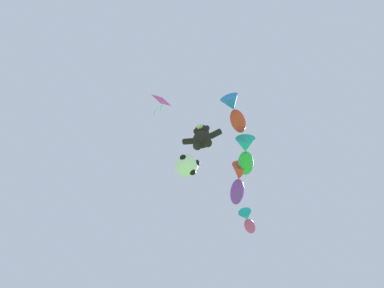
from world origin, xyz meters
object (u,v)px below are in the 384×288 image
(fish_kite_crimson, at_px, (235,112))
(soccer_ball_kite, at_px, (187,166))
(fish_kite_emerald, at_px, (246,154))
(fish_kite_violet, at_px, (238,182))
(teddy_bear_kite, at_px, (202,137))
(diamond_kite, at_px, (161,101))
(fish_kite_magenta, at_px, (248,221))

(fish_kite_crimson, bearing_deg, soccer_ball_kite, 179.04)
(fish_kite_emerald, relative_size, fish_kite_violet, 0.83)
(soccer_ball_kite, distance_m, fish_kite_violet, 4.85)
(teddy_bear_kite, distance_m, fish_kite_violet, 3.95)
(teddy_bear_kite, height_order, diamond_kite, diamond_kite)
(teddy_bear_kite, distance_m, fish_kite_crimson, 2.44)
(diamond_kite, bearing_deg, fish_kite_violet, 53.11)
(fish_kite_magenta, bearing_deg, fish_kite_emerald, -78.64)
(teddy_bear_kite, xyz_separation_m, fish_kite_emerald, (1.54, 2.08, 1.34))
(fish_kite_emerald, xyz_separation_m, fish_kite_violet, (-0.69, 1.50, 0.11))
(teddy_bear_kite, relative_size, soccer_ball_kite, 1.84)
(fish_kite_crimson, height_order, fish_kite_emerald, fish_kite_crimson)
(fish_kite_violet, bearing_deg, teddy_bear_kite, -103.35)
(fish_kite_emerald, bearing_deg, fish_kite_crimson, -89.06)
(fish_kite_violet, relative_size, fish_kite_magenta, 1.62)
(fish_kite_crimson, height_order, diamond_kite, diamond_kite)
(teddy_bear_kite, bearing_deg, diamond_kite, -169.51)
(fish_kite_magenta, bearing_deg, fish_kite_violet, -87.89)
(fish_kite_emerald, distance_m, fish_kite_magenta, 3.95)
(fish_kite_emerald, height_order, diamond_kite, diamond_kite)
(fish_kite_violet, bearing_deg, diamond_kite, -126.89)
(fish_kite_emerald, distance_m, diamond_kite, 5.91)
(fish_kite_emerald, relative_size, fish_kite_magenta, 1.36)
(diamond_kite, bearing_deg, fish_kite_magenta, 65.47)
(soccer_ball_kite, xyz_separation_m, fish_kite_crimson, (2.24, -0.04, 3.52))
(soccer_ball_kite, distance_m, fish_kite_emerald, 4.18)
(fish_kite_magenta, bearing_deg, diamond_kite, -114.53)
(teddy_bear_kite, height_order, fish_kite_magenta, fish_kite_magenta)
(fish_kite_crimson, height_order, fish_kite_magenta, fish_kite_crimson)
(fish_kite_crimson, distance_m, diamond_kite, 5.05)
(soccer_ball_kite, distance_m, fish_kite_crimson, 4.17)
(teddy_bear_kite, height_order, fish_kite_emerald, fish_kite_emerald)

